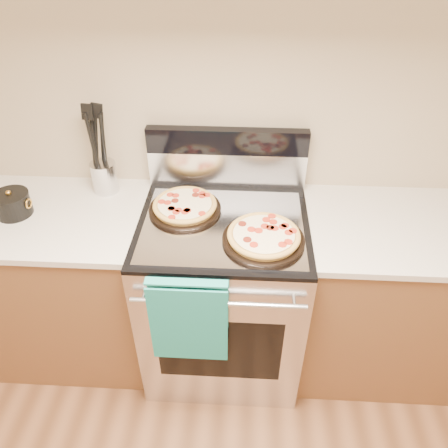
# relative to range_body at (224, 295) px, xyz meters

# --- Properties ---
(wall_back) EXTENTS (4.00, 0.00, 4.00)m
(wall_back) POSITION_rel_range_body_xyz_m (0.00, 0.35, 0.90)
(wall_back) COLOR tan
(wall_back) RESTS_ON ground
(range_body) EXTENTS (0.76, 0.68, 0.90)m
(range_body) POSITION_rel_range_body_xyz_m (0.00, 0.00, 0.00)
(range_body) COLOR #B7B7BC
(range_body) RESTS_ON ground
(oven_window) EXTENTS (0.56, 0.01, 0.40)m
(oven_window) POSITION_rel_range_body_xyz_m (0.00, -0.34, 0.00)
(oven_window) COLOR black
(oven_window) RESTS_ON range_body
(cooktop) EXTENTS (0.76, 0.68, 0.02)m
(cooktop) POSITION_rel_range_body_xyz_m (0.00, 0.00, 0.46)
(cooktop) COLOR black
(cooktop) RESTS_ON range_body
(backsplash_lower) EXTENTS (0.76, 0.06, 0.18)m
(backsplash_lower) POSITION_rel_range_body_xyz_m (0.00, 0.31, 0.56)
(backsplash_lower) COLOR silver
(backsplash_lower) RESTS_ON cooktop
(backsplash_upper) EXTENTS (0.76, 0.06, 0.12)m
(backsplash_upper) POSITION_rel_range_body_xyz_m (0.00, 0.31, 0.71)
(backsplash_upper) COLOR black
(backsplash_upper) RESTS_ON backsplash_lower
(oven_handle) EXTENTS (0.70, 0.03, 0.03)m
(oven_handle) POSITION_rel_range_body_xyz_m (0.00, -0.38, 0.35)
(oven_handle) COLOR silver
(oven_handle) RESTS_ON range_body
(dish_towel) EXTENTS (0.32, 0.05, 0.42)m
(dish_towel) POSITION_rel_range_body_xyz_m (-0.12, -0.38, 0.25)
(dish_towel) COLOR #1A837A
(dish_towel) RESTS_ON oven_handle
(foil_sheet) EXTENTS (0.70, 0.55, 0.01)m
(foil_sheet) POSITION_rel_range_body_xyz_m (0.00, -0.03, 0.47)
(foil_sheet) COLOR gray
(foil_sheet) RESTS_ON cooktop
(cabinet_left) EXTENTS (1.00, 0.62, 0.88)m
(cabinet_left) POSITION_rel_range_body_xyz_m (-0.88, 0.03, -0.01)
(cabinet_left) COLOR brown
(cabinet_left) RESTS_ON ground
(countertop_left) EXTENTS (1.02, 0.64, 0.03)m
(countertop_left) POSITION_rel_range_body_xyz_m (-0.88, 0.03, 0.45)
(countertop_left) COLOR beige
(countertop_left) RESTS_ON cabinet_left
(cabinet_right) EXTENTS (1.00, 0.62, 0.88)m
(cabinet_right) POSITION_rel_range_body_xyz_m (0.88, 0.03, -0.01)
(cabinet_right) COLOR brown
(cabinet_right) RESTS_ON ground
(countertop_right) EXTENTS (1.02, 0.64, 0.03)m
(countertop_right) POSITION_rel_range_body_xyz_m (0.88, 0.03, 0.45)
(countertop_right) COLOR beige
(countertop_right) RESTS_ON cabinet_right
(pepperoni_pizza_back) EXTENTS (0.40, 0.40, 0.04)m
(pepperoni_pizza_back) POSITION_rel_range_body_xyz_m (-0.18, 0.07, 0.50)
(pepperoni_pizza_back) COLOR #AA7C34
(pepperoni_pizza_back) RESTS_ON foil_sheet
(pepperoni_pizza_front) EXTENTS (0.40, 0.40, 0.05)m
(pepperoni_pizza_front) POSITION_rel_range_body_xyz_m (0.17, -0.13, 0.50)
(pepperoni_pizza_front) COLOR #AA7C34
(pepperoni_pizza_front) RESTS_ON foil_sheet
(utensil_crock) EXTENTS (0.12, 0.12, 0.15)m
(utensil_crock) POSITION_rel_range_body_xyz_m (-0.59, 0.24, 0.54)
(utensil_crock) COLOR silver
(utensil_crock) RESTS_ON countertop_left
(saucepan) EXTENTS (0.18, 0.18, 0.10)m
(saucepan) POSITION_rel_range_body_xyz_m (-0.96, 0.02, 0.51)
(saucepan) COLOR black
(saucepan) RESTS_ON countertop_left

